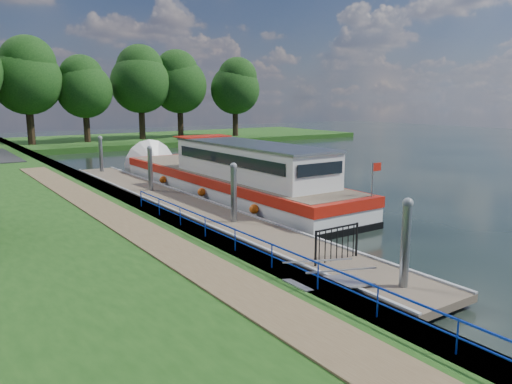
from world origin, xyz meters
TOP-DOWN VIEW (x-y plane):
  - ground at (0.00, 0.00)m, footprint 160.00×160.00m
  - bank_edge at (-2.55, 15.00)m, footprint 1.10×90.00m
  - far_bank at (12.00, 52.00)m, footprint 60.00×18.00m
  - footpath at (-4.40, 8.00)m, footprint 1.60×40.00m
  - blue_fence at (-2.75, 3.00)m, footprint 0.04×18.04m
  - pontoon at (0.00, 13.00)m, footprint 2.50×30.00m
  - mooring_piles at (0.00, 13.00)m, footprint 0.30×27.30m
  - gangway at (-1.85, 0.50)m, footprint 2.58×1.00m
  - gate_panel at (-0.00, 2.20)m, footprint 1.85×0.05m
  - barge at (3.60, 15.56)m, footprint 4.36×21.15m
  - horizon_trees at (-1.61, 48.68)m, footprint 54.38×10.03m

SIDE VIEW (x-z plane):
  - ground at x=0.00m, z-range 0.00..0.00m
  - pontoon at x=0.00m, z-range -0.10..0.46m
  - far_bank at x=12.00m, z-range 0.00..0.60m
  - bank_edge at x=-2.55m, z-range 0.00..0.78m
  - gangway at x=-1.85m, z-range 0.16..1.09m
  - footpath at x=-4.40m, z-range 0.78..0.83m
  - barge at x=3.60m, z-range -1.30..3.48m
  - gate_panel at x=0.00m, z-range 0.57..1.72m
  - mooring_piles at x=0.00m, z-range -0.50..3.05m
  - blue_fence at x=-2.75m, z-range 0.95..1.67m
  - horizon_trees at x=-1.61m, z-range 1.51..14.38m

